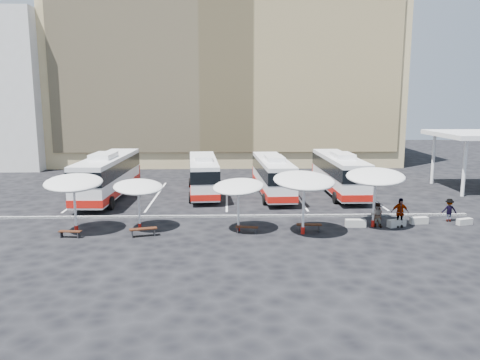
{
  "coord_description": "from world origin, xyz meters",
  "views": [
    {
      "loc": [
        0.06,
        -31.32,
        8.28
      ],
      "look_at": [
        1.0,
        3.0,
        2.2
      ],
      "focal_mm": 35.0,
      "sensor_mm": 36.0,
      "label": 1
    }
  ],
  "objects_px": {
    "bus_0": "(108,175)",
    "passenger_2": "(400,213)",
    "passenger_1": "(377,215)",
    "bus_3": "(339,172)",
    "sunshade_0": "(73,183)",
    "wood_bench_0": "(70,232)",
    "wood_bench_2": "(247,228)",
    "bus_2": "(273,175)",
    "conc_bench_0": "(356,223)",
    "sunshade_2": "(238,187)",
    "sunshade_3": "(304,181)",
    "passenger_3": "(449,210)",
    "sunshade_4": "(375,177)",
    "sunshade_1": "(138,187)",
    "conc_bench_2": "(419,220)",
    "conc_bench_3": "(464,222)",
    "conc_bench_1": "(397,223)",
    "passenger_0": "(378,215)",
    "wood_bench_1": "(143,230)",
    "wood_bench_3": "(309,226)",
    "bus_1": "(203,174)"
  },
  "relations": [
    {
      "from": "sunshade_2",
      "to": "wood_bench_2",
      "type": "xyz_separation_m",
      "value": [
        0.51,
        -0.51,
        -2.5
      ]
    },
    {
      "from": "passenger_1",
      "to": "sunshade_0",
      "type": "bearing_deg",
      "value": 15.89
    },
    {
      "from": "passenger_0",
      "to": "sunshade_0",
      "type": "bearing_deg",
      "value": 164.53
    },
    {
      "from": "bus_0",
      "to": "passenger_1",
      "type": "distance_m",
      "value": 21.67
    },
    {
      "from": "sunshade_1",
      "to": "wood_bench_1",
      "type": "xyz_separation_m",
      "value": [
        0.5,
        -1.55,
        -2.35
      ]
    },
    {
      "from": "bus_1",
      "to": "wood_bench_3",
      "type": "height_order",
      "value": "bus_1"
    },
    {
      "from": "conc_bench_1",
      "to": "passenger_1",
      "type": "distance_m",
      "value": 1.43
    },
    {
      "from": "passenger_0",
      "to": "bus_0",
      "type": "bearing_deg",
      "value": 137.07
    },
    {
      "from": "wood_bench_1",
      "to": "wood_bench_2",
      "type": "bearing_deg",
      "value": 4.46
    },
    {
      "from": "conc_bench_3",
      "to": "sunshade_4",
      "type": "bearing_deg",
      "value": -176.84
    },
    {
      "from": "bus_0",
      "to": "sunshade_4",
      "type": "distance_m",
      "value": 21.46
    },
    {
      "from": "passenger_2",
      "to": "passenger_3",
      "type": "relative_size",
      "value": 1.22
    },
    {
      "from": "sunshade_0",
      "to": "sunshade_1",
      "type": "bearing_deg",
      "value": 7.71
    },
    {
      "from": "bus_0",
      "to": "passenger_2",
      "type": "height_order",
      "value": "bus_0"
    },
    {
      "from": "bus_0",
      "to": "sunshade_3",
      "type": "xyz_separation_m",
      "value": [
        14.48,
        -10.77,
        1.33
      ]
    },
    {
      "from": "sunshade_4",
      "to": "wood_bench_2",
      "type": "xyz_separation_m",
      "value": [
        -8.25,
        -1.25,
        -2.96
      ]
    },
    {
      "from": "bus_3",
      "to": "sunshade_4",
      "type": "distance_m",
      "value": 10.68
    },
    {
      "from": "conc_bench_3",
      "to": "sunshade_0",
      "type": "bearing_deg",
      "value": -177.61
    },
    {
      "from": "wood_bench_3",
      "to": "conc_bench_0",
      "type": "height_order",
      "value": "conc_bench_0"
    },
    {
      "from": "sunshade_0",
      "to": "conc_bench_2",
      "type": "xyz_separation_m",
      "value": [
        22.14,
        1.35,
        -2.89
      ]
    },
    {
      "from": "sunshade_3",
      "to": "wood_bench_2",
      "type": "bearing_deg",
      "value": 176.17
    },
    {
      "from": "sunshade_2",
      "to": "conc_bench_2",
      "type": "bearing_deg",
      "value": 6.56
    },
    {
      "from": "sunshade_1",
      "to": "conc_bench_2",
      "type": "height_order",
      "value": "sunshade_1"
    },
    {
      "from": "wood_bench_0",
      "to": "wood_bench_2",
      "type": "bearing_deg",
      "value": 3.35
    },
    {
      "from": "conc_bench_1",
      "to": "passenger_1",
      "type": "relative_size",
      "value": 0.8
    },
    {
      "from": "conc_bench_1",
      "to": "passenger_0",
      "type": "xyz_separation_m",
      "value": [
        -1.23,
        0.03,
        0.53
      ]
    },
    {
      "from": "bus_2",
      "to": "bus_3",
      "type": "relative_size",
      "value": 0.96
    },
    {
      "from": "sunshade_1",
      "to": "sunshade_2",
      "type": "relative_size",
      "value": 0.97
    },
    {
      "from": "bus_2",
      "to": "conc_bench_2",
      "type": "height_order",
      "value": "bus_2"
    },
    {
      "from": "wood_bench_0",
      "to": "passenger_2",
      "type": "bearing_deg",
      "value": 4.89
    },
    {
      "from": "bus_3",
      "to": "passenger_2",
      "type": "xyz_separation_m",
      "value": [
        1.43,
        -10.7,
        -0.92
      ]
    },
    {
      "from": "bus_3",
      "to": "passenger_3",
      "type": "height_order",
      "value": "bus_3"
    },
    {
      "from": "sunshade_2",
      "to": "conc_bench_0",
      "type": "height_order",
      "value": "sunshade_2"
    },
    {
      "from": "wood_bench_1",
      "to": "wood_bench_3",
      "type": "distance_m",
      "value": 10.21
    },
    {
      "from": "wood_bench_2",
      "to": "bus_2",
      "type": "bearing_deg",
      "value": 76.73
    },
    {
      "from": "bus_2",
      "to": "wood_bench_2",
      "type": "relative_size",
      "value": 7.72
    },
    {
      "from": "bus_0",
      "to": "sunshade_3",
      "type": "distance_m",
      "value": 18.1
    },
    {
      "from": "bus_3",
      "to": "wood_bench_2",
      "type": "distance_m",
      "value": 14.65
    },
    {
      "from": "sunshade_1",
      "to": "wood_bench_3",
      "type": "relative_size",
      "value": 2.59
    },
    {
      "from": "sunshade_1",
      "to": "sunshade_3",
      "type": "height_order",
      "value": "sunshade_3"
    },
    {
      "from": "bus_2",
      "to": "conc_bench_0",
      "type": "height_order",
      "value": "bus_2"
    },
    {
      "from": "conc_bench_2",
      "to": "wood_bench_1",
      "type": "bearing_deg",
      "value": -172.36
    },
    {
      "from": "sunshade_3",
      "to": "passenger_0",
      "type": "height_order",
      "value": "sunshade_3"
    },
    {
      "from": "sunshade_1",
      "to": "passenger_3",
      "type": "xyz_separation_m",
      "value": [
        20.54,
        1.36,
        -1.95
      ]
    },
    {
      "from": "bus_2",
      "to": "sunshade_1",
      "type": "xyz_separation_m",
      "value": [
        -9.46,
        -10.33,
        0.96
      ]
    },
    {
      "from": "conc_bench_3",
      "to": "passenger_1",
      "type": "xyz_separation_m",
      "value": [
        -5.98,
        -0.4,
        0.6
      ]
    },
    {
      "from": "passenger_1",
      "to": "bus_3",
      "type": "bearing_deg",
      "value": -76.22
    },
    {
      "from": "bus_3",
      "to": "conc_bench_0",
      "type": "distance_m",
      "value": 10.79
    },
    {
      "from": "sunshade_3",
      "to": "sunshade_1",
      "type": "bearing_deg",
      "value": 172.77
    },
    {
      "from": "bus_3",
      "to": "sunshade_0",
      "type": "relative_size",
      "value": 2.83
    }
  ]
}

